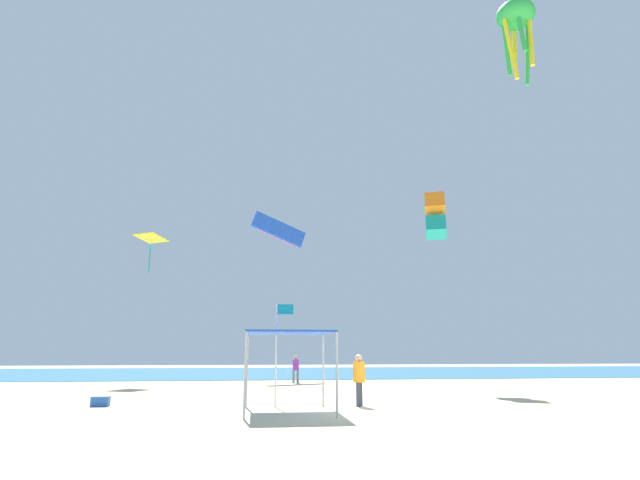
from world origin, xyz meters
name	(u,v)px	position (x,y,z in m)	size (l,w,h in m)	color
ground	(380,414)	(0.00, 0.00, -0.05)	(110.00, 110.00, 0.10)	beige
ocean_strip	(297,372)	(0.00, 30.32, 0.01)	(110.00, 25.73, 0.03)	teal
canopy_tent	(289,336)	(-2.77, 0.44, 2.29)	(2.66, 3.02, 2.42)	#B2B2B7
person_leftmost	(296,367)	(-1.41, 14.65, 0.93)	(0.40, 0.38, 1.59)	slate
person_central	(359,375)	(-0.25, 1.77, 1.01)	(0.41, 0.43, 1.72)	#33384C
banner_flag	(278,343)	(-3.02, 2.00, 2.08)	(0.61, 0.06, 3.43)	silver
cooler_box	(100,401)	(-8.96, 2.87, 0.18)	(0.57, 0.37, 0.35)	blue
kite_octopus_green	(516,19)	(8.70, 4.76, 18.09)	(2.22, 2.22, 4.41)	green
kite_parafoil_blue	(279,230)	(-2.36, 19.97, 10.59)	(4.11, 1.34, 2.55)	blue
kite_box_orange	(435,216)	(5.53, 8.93, 8.88)	(1.42, 1.57, 2.48)	orange
kite_diamond_yellow	(151,240)	(-10.51, 15.83, 8.66)	(2.23, 2.22, 2.35)	yellow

